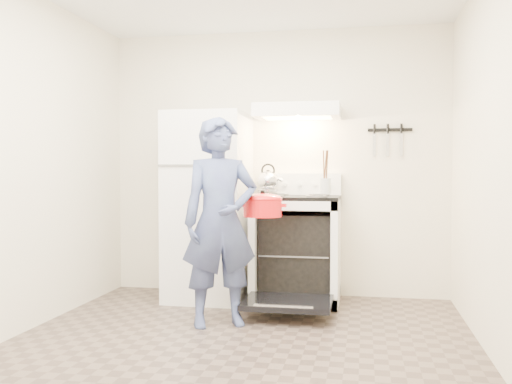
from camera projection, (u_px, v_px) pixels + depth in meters
floor at (235, 350)px, 3.71m from camera, size 3.60×3.60×0.00m
back_wall at (277, 163)px, 5.44m from camera, size 3.20×0.02×2.50m
refrigerator at (208, 206)px, 5.22m from camera, size 0.70×0.70×1.70m
stove_body at (297, 251)px, 5.10m from camera, size 0.76×0.65×0.92m
cooktop at (297, 198)px, 5.08m from camera, size 0.76×0.65×0.03m
backsplash at (300, 184)px, 5.36m from camera, size 0.76×0.07×0.20m
oven_door at (288, 303)px, 4.53m from camera, size 0.70×0.54×0.04m
oven_rack at (297, 253)px, 5.10m from camera, size 0.60×0.52×0.01m
range_hood at (298, 111)px, 5.13m from camera, size 0.76×0.50×0.12m
knife_strip at (390, 130)px, 5.21m from camera, size 0.40×0.02×0.03m
pizza_stone at (304, 251)px, 5.14m from camera, size 0.35×0.35×0.02m
tea_kettle at (268, 179)px, 5.27m from camera, size 0.24×0.20×0.29m
utensil_jar at (325, 186)px, 4.87m from camera, size 0.11×0.11×0.13m
person at (220, 222)px, 4.30m from camera, size 0.68×0.60×1.58m
dutch_oven at (263, 208)px, 4.46m from camera, size 0.38×0.31×0.24m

